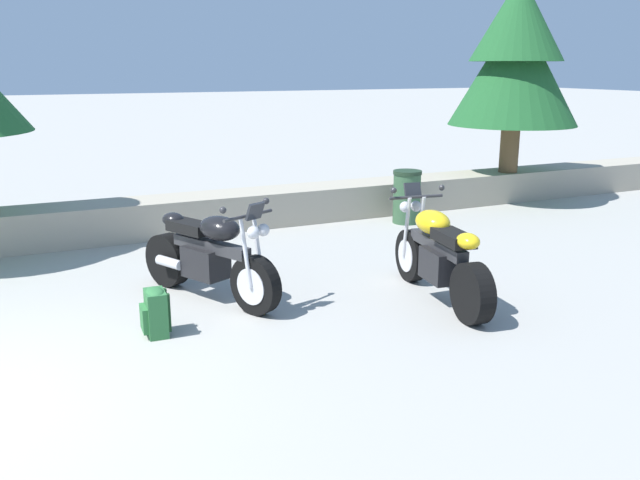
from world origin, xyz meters
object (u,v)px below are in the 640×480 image
at_px(pine_tree_far_right, 516,55).
at_px(motorcycle_yellow_centre, 439,257).
at_px(trash_bin, 407,197).
at_px(rider_backpack, 155,311).
at_px(motorcycle_black_near_left, 210,257).

bearing_deg(pine_tree_far_right, motorcycle_yellow_centre, -137.03).
xyz_separation_m(motorcycle_yellow_centre, trash_bin, (1.67, 3.31, -0.05)).
relative_size(pine_tree_far_right, trash_bin, 4.09).
relative_size(motorcycle_yellow_centre, rider_backpack, 4.39).
distance_m(pine_tree_far_right, trash_bin, 3.60).
bearing_deg(rider_backpack, motorcycle_yellow_centre, -5.11).
distance_m(rider_backpack, trash_bin, 5.59).
bearing_deg(pine_tree_far_right, trash_bin, -164.27).
distance_m(rider_backpack, pine_tree_far_right, 8.67).
distance_m(motorcycle_yellow_centre, rider_backpack, 3.04).
xyz_separation_m(rider_backpack, pine_tree_far_right, (7.39, 3.80, 2.44)).
xyz_separation_m(motorcycle_black_near_left, trash_bin, (3.93, 2.27, -0.05)).
bearing_deg(motorcycle_black_near_left, trash_bin, 30.02).
relative_size(rider_backpack, pine_tree_far_right, 0.13).
bearing_deg(motorcycle_yellow_centre, trash_bin, 63.25).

